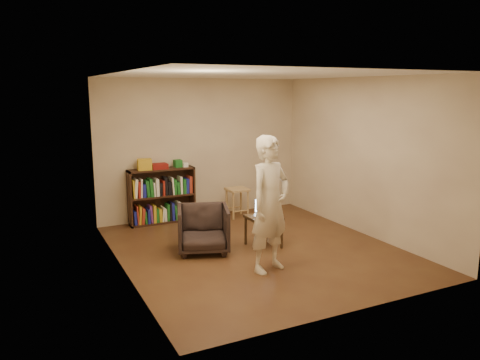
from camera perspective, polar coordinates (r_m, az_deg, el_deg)
name	(u,v)px	position (r m, az deg, el deg)	size (l,w,h in m)	color
floor	(257,249)	(7.20, 2.09, -8.46)	(4.50, 4.50, 0.00)	#462716
ceiling	(258,75)	(6.79, 2.24, 12.70)	(4.50, 4.50, 0.00)	white
wall_back	(202,148)	(8.90, -4.70, 3.87)	(4.00, 4.00, 0.00)	beige
wall_left	(120,176)	(6.20, -14.36, 0.47)	(4.50, 4.50, 0.00)	beige
wall_right	(364,157)	(8.01, 14.90, 2.74)	(4.50, 4.50, 0.00)	beige
bookshelf	(162,199)	(8.64, -9.52, -2.27)	(1.20, 0.30, 1.00)	black
box_yellow	(145,164)	(8.40, -11.56, 1.87)	(0.24, 0.17, 0.20)	gold
red_cloth	(159,166)	(8.48, -9.83, 1.67)	(0.29, 0.21, 0.10)	maroon
box_green	(178,163)	(8.62, -7.59, 2.01)	(0.13, 0.13, 0.13)	#1B6822
box_white	(185,165)	(8.62, -6.73, 1.84)	(0.10, 0.10, 0.08)	white
stool	(237,194)	(8.86, -0.34, -1.71)	(0.39, 0.39, 0.56)	tan
armchair	(203,229)	(7.03, -4.50, -5.98)	(0.74, 0.76, 0.70)	black
side_table	(264,221)	(7.22, 2.89, -5.05)	(0.47, 0.47, 0.48)	#311E10
laptop	(265,211)	(7.25, 3.01, -3.85)	(0.41, 0.38, 0.25)	silver
person	(270,204)	(6.17, 3.68, -2.97)	(0.66, 0.44, 1.82)	beige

